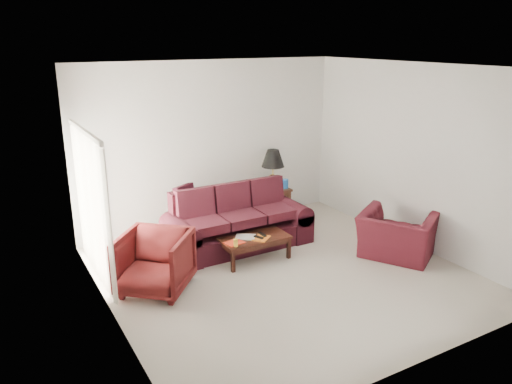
% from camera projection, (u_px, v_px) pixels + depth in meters
% --- Properties ---
extents(floor, '(5.00, 5.00, 0.00)m').
position_uv_depth(floor, '(284.00, 274.00, 7.41)').
color(floor, beige).
rests_on(floor, ground).
extents(blinds, '(0.10, 2.00, 2.16)m').
position_uv_depth(blinds, '(91.00, 207.00, 7.02)').
color(blinds, silver).
rests_on(blinds, ground).
extents(sofa, '(2.43, 1.11, 0.98)m').
position_uv_depth(sofa, '(238.00, 219.00, 8.24)').
color(sofa, black).
rests_on(sofa, ground).
extents(throw_pillow, '(0.45, 0.36, 0.42)m').
position_uv_depth(throw_pillow, '(185.00, 197.00, 8.57)').
color(throw_pillow, black).
rests_on(throw_pillow, sofa).
extents(end_table, '(0.61, 0.61, 0.63)m').
position_uv_depth(end_table, '(272.00, 203.00, 9.57)').
color(end_table, brown).
rests_on(end_table, ground).
extents(table_lamp, '(0.56, 0.56, 0.73)m').
position_uv_depth(table_lamp, '(273.00, 168.00, 9.43)').
color(table_lamp, gold).
rests_on(table_lamp, end_table).
extents(clock, '(0.15, 0.08, 0.15)m').
position_uv_depth(clock, '(269.00, 187.00, 9.26)').
color(clock, silver).
rests_on(clock, end_table).
extents(blue_canister, '(0.14, 0.14, 0.18)m').
position_uv_depth(blue_canister, '(285.00, 184.00, 9.43)').
color(blue_canister, '#16468F').
rests_on(blue_canister, end_table).
extents(picture_frame, '(0.20, 0.21, 0.05)m').
position_uv_depth(picture_frame, '(262.00, 182.00, 9.54)').
color(picture_frame, silver).
rests_on(picture_frame, end_table).
extents(floor_lamp, '(0.37, 0.37, 1.73)m').
position_uv_depth(floor_lamp, '(95.00, 202.00, 7.94)').
color(floor_lamp, white).
rests_on(floor_lamp, ground).
extents(armchair_left, '(1.29, 1.29, 0.84)m').
position_uv_depth(armchair_left, '(155.00, 262.00, 6.82)').
color(armchair_left, '#471010').
rests_on(armchair_left, ground).
extents(armchair_right, '(1.41, 1.46, 0.72)m').
position_uv_depth(armchair_right, '(397.00, 235.00, 7.91)').
color(armchair_right, '#420F18').
rests_on(armchair_right, ground).
extents(coffee_table, '(1.20, 0.86, 0.38)m').
position_uv_depth(coffee_table, '(254.00, 248.00, 7.84)').
color(coffee_table, '#311B0E').
rests_on(coffee_table, ground).
extents(magazine_red, '(0.31, 0.25, 0.02)m').
position_uv_depth(magazine_red, '(234.00, 243.00, 7.56)').
color(magazine_red, '#B42712').
rests_on(magazine_red, coffee_table).
extents(magazine_white, '(0.38, 0.36, 0.02)m').
position_uv_depth(magazine_white, '(245.00, 237.00, 7.78)').
color(magazine_white, silver).
rests_on(magazine_white, coffee_table).
extents(magazine_orange, '(0.35, 0.33, 0.02)m').
position_uv_depth(magazine_orange, '(261.00, 238.00, 7.73)').
color(magazine_orange, orange).
rests_on(magazine_orange, coffee_table).
extents(remote_a, '(0.11, 0.17, 0.02)m').
position_uv_depth(remote_a, '(259.00, 237.00, 7.72)').
color(remote_a, black).
rests_on(remote_a, coffee_table).
extents(remote_b, '(0.06, 0.19, 0.02)m').
position_uv_depth(remote_b, '(262.00, 234.00, 7.82)').
color(remote_b, black).
rests_on(remote_b, coffee_table).
extents(yellow_glass, '(0.07, 0.07, 0.11)m').
position_uv_depth(yellow_glass, '(236.00, 243.00, 7.43)').
color(yellow_glass, yellow).
rests_on(yellow_glass, coffee_table).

